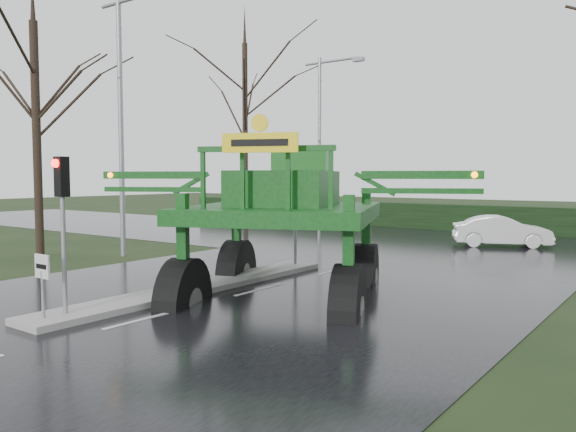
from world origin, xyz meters
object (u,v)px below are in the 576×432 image
Objects in this scene: keep_left_sign at (42,276)px; traffic_signal_mid at (295,192)px; street_light_left_near at (125,101)px; street_light_left_far at (324,127)px; traffic_signal_near at (62,201)px; crop_sprayer at (187,194)px; white_sedan at (501,247)px.

keep_left_sign is 9.12m from traffic_signal_mid.
street_light_left_near is 14.00m from street_light_left_far.
keep_left_sign is 0.14× the size of street_light_left_far.
traffic_signal_mid is (0.00, 8.50, 0.00)m from traffic_signal_near.
traffic_signal_near is 0.35× the size of street_light_left_far.
street_light_left_near reaches higher than traffic_signal_mid.
street_light_left_near reaches higher than traffic_signal_near.
traffic_signal_mid is (0.00, 8.99, 1.53)m from keep_left_sign.
crop_sprayer is at bearing 78.46° from keep_left_sign.
traffic_signal_near is at bearing 90.00° from keep_left_sign.
white_sedan is (3.19, 15.85, -2.67)m from crop_sprayer.
keep_left_sign is at bearing -47.41° from street_light_left_near.
crop_sprayer is at bearing -82.86° from traffic_signal_mid.
street_light_left_far is (-6.89, 21.01, 3.40)m from traffic_signal_near.
traffic_signal_near is 0.35× the size of street_light_left_near.
traffic_signal_near is 8.50m from traffic_signal_mid.
street_light_left_far reaches higher than traffic_signal_mid.
street_light_left_far is 12.54m from white_sedan.
keep_left_sign is 19.69m from white_sedan.
street_light_left_far reaches higher than traffic_signal_near.
street_light_left_far reaches higher than crop_sprayer.
street_light_left_near is 9.24m from crop_sprayer.
street_light_left_far is 1.06× the size of crop_sprayer.
crop_sprayer is 16.39m from white_sedan.
keep_left_sign is 23.11m from street_light_left_far.
keep_left_sign is at bearing -90.00° from traffic_signal_near.
street_light_left_near reaches higher than crop_sprayer.
traffic_signal_near is 22.37m from street_light_left_far.
traffic_signal_near is at bearing 143.56° from white_sedan.
traffic_signal_mid is 7.83m from street_light_left_near.
street_light_left_far reaches higher than white_sedan.
keep_left_sign is 0.14× the size of street_light_left_near.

